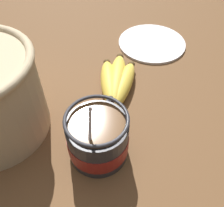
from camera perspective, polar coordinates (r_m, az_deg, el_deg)
table at (r=49.33cm, az=2.99°, el=-8.37°), size 128.71×128.71×2.72cm
coffee_mug at (r=42.78cm, az=-3.22°, el=-7.85°), size 14.15×10.58×14.54cm
banana_bunch at (r=55.34cm, az=1.02°, el=4.95°), size 19.13×9.38×4.25cm
small_plate at (r=70.62cm, az=9.09°, el=13.52°), size 18.01×18.01×0.60cm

